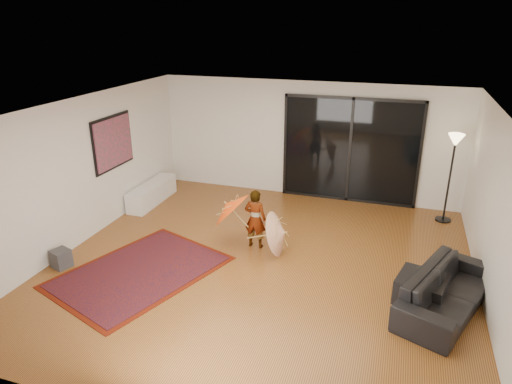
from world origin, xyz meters
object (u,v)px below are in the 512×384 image
at_px(sofa, 447,291).
at_px(child, 255,219).
at_px(media_console, 152,193).
at_px(ottoman, 421,289).

height_order(sofa, child, child).
distance_m(media_console, ottoman, 6.25).
bearing_deg(media_console, child, -24.66).
bearing_deg(child, sofa, 164.29).
height_order(media_console, sofa, sofa).
relative_size(ottoman, child, 0.61).
height_order(media_console, ottoman, media_console).
relative_size(media_console, sofa, 0.77).
distance_m(media_console, sofa, 6.62).
distance_m(sofa, child, 3.42).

